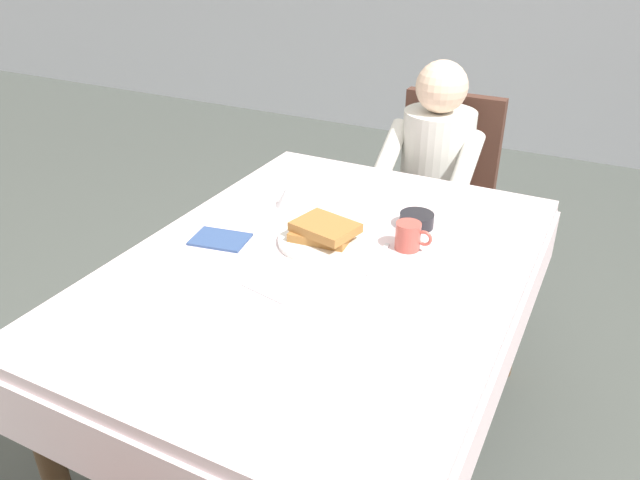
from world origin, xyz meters
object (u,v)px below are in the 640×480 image
Objects in this scene: syrup_pitcher at (287,196)px; knife_right_of_plate at (379,259)px; chair_diner at (441,186)px; breakfast_stack at (324,230)px; plate_breakfast at (324,241)px; cup_coffee at (409,236)px; dining_table_main at (322,287)px; bowl_butter at (417,220)px; spoon_near_edge at (264,294)px; diner_person at (433,169)px; fork_left_of_plate at (267,232)px.

syrup_pitcher is 0.40× the size of knife_right_of_plate.
chair_diner is 1.10m from breakfast_stack.
syrup_pitcher reaches higher than plate_breakfast.
chair_diner is at bearing 71.88° from syrup_pitcher.
chair_diner is 4.65× the size of knife_right_of_plate.
plate_breakfast is at bearing -160.92° from cup_coffee.
knife_right_of_plate is (0.19, -0.02, -0.04)m from breakfast_stack.
bowl_butter is (0.17, 0.34, 0.11)m from dining_table_main.
spoon_near_edge is (-0.26, -0.41, -0.04)m from cup_coffee.
diner_person is 0.97m from fork_left_of_plate.
cup_coffee is 0.16m from bowl_butter.
breakfast_stack reaches higher than spoon_near_edge.
knife_right_of_plate is at bearing 68.12° from spoon_near_edge.
diner_person is (0.01, 1.01, 0.02)m from dining_table_main.
chair_diner is at bearing 86.82° from breakfast_stack.
chair_diner is 6.20× the size of spoon_near_edge.
bowl_butter is 1.38× the size of syrup_pitcher.
chair_diner is 8.45× the size of bowl_butter.
fork_left_of_plate is (-0.24, 0.08, 0.09)m from dining_table_main.
breakfast_stack is at bearing -73.96° from plate_breakfast.
breakfast_stack is 0.29m from syrup_pitcher.
syrup_pitcher reaches higher than spoon_near_edge.
dining_table_main is at bearing -45.47° from syrup_pitcher.
cup_coffee is (0.18, -0.83, 0.11)m from diner_person.
plate_breakfast is 0.33m from spoon_near_edge.
chair_diner is at bearing -12.40° from fork_left_of_plate.
diner_person is 7.47× the size of spoon_near_edge.
diner_person is 14.00× the size of syrup_pitcher.
fork_left_of_plate is 0.90× the size of knife_right_of_plate.
dining_table_main is 10.16× the size of spoon_near_edge.
knife_right_of_plate is at bearing -6.01° from plate_breakfast.
cup_coffee is 1.03× the size of bowl_butter.
cup_coffee reaches higher than breakfast_stack.
diner_person is 0.86m from cup_coffee.
diner_person reaches higher than syrup_pitcher.
cup_coffee is at bearing -80.09° from bowl_butter.
knife_right_of_plate is (-0.05, -0.10, -0.04)m from cup_coffee.
spoon_near_edge is at bearing -149.66° from fork_left_of_plate.
breakfast_stack is (-0.06, -1.07, 0.25)m from chair_diner.
spoon_near_edge reaches higher than dining_table_main.
diner_person is (-0.00, -0.16, 0.14)m from chair_diner.
syrup_pitcher is at bearing 124.69° from spoon_near_edge.
bowl_butter is 0.61m from spoon_near_edge.
spoon_near_edge is (-0.07, -1.40, 0.21)m from chair_diner.
chair_diner is 0.88m from bowl_butter.
diner_person reaches higher than bowl_butter.
chair_diner is at bearing 89.38° from dining_table_main.
chair_diner is at bearing -90.00° from diner_person.
cup_coffee is at bearing 69.77° from spoon_near_edge.
fork_left_of_plate and knife_right_of_plate have the same top height.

